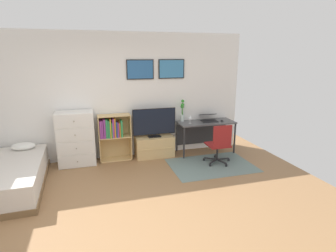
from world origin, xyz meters
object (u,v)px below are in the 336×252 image
Objects in this scene: computer_mouse at (222,121)px; bamboo_vase at (182,111)px; office_chair at (220,143)px; bookshelf at (113,133)px; dresser at (76,139)px; desk at (204,127)px; tv_stand at (154,146)px; wine_glass at (190,117)px; laptop at (208,118)px; television at (154,123)px.

computer_mouse is 0.20× the size of bamboo_vase.
bamboo_vase is at bearing 118.82° from office_chair.
computer_mouse is at bearing -4.37° from bookshelf.
computer_mouse is (2.48, -0.19, 0.14)m from bookshelf.
dresser is at bearing 177.69° from computer_mouse.
dresser is 2.86m from desk.
tv_stand is 1.67× the size of bamboo_vase.
wine_glass reaches higher than tv_stand.
bamboo_vase is at bearing 177.53° from laptop.
computer_mouse is (1.57, -0.12, -0.03)m from television.
bookshelf is at bearing 175.63° from computer_mouse.
laptop is at bearing 0.29° from tv_stand.
computer_mouse is at bearing -16.38° from bamboo_vase.
dresser is 1.33× the size of tv_stand.
tv_stand is 1.26m from desk.
television is 1.11× the size of office_chair.
bamboo_vase is at bearing 2.46° from bookshelf.
laptop is 0.31m from computer_mouse.
wine_glass reaches higher than laptop.
computer_mouse is at bearing -5.26° from tv_stand.
wine_glass is (1.71, -0.16, 0.26)m from bookshelf.
television is at bearing -178.89° from desk.
bookshelf is (0.75, 0.06, 0.05)m from dresser.
bookshelf is at bearing 178.82° from desk.
office_chair is 0.91m from laptop.
dresser reaches higher than desk.
tv_stand is at bearing 174.74° from computer_mouse.
dresser is 2.39m from bamboo_vase.
television is (0.90, -0.07, 0.17)m from bookshelf.
computer_mouse is at bearing -2.34° from wine_glass.
wine_glass is (0.80, -0.09, 0.09)m from television.
bamboo_vase reaches higher than desk.
desk is at bearing 1.11° from television.
bookshelf is 9.60× the size of computer_mouse.
desk is at bearing -12.33° from bamboo_vase.
computer_mouse is 0.78m from wine_glass.
tv_stand is (1.65, 0.02, -0.33)m from dresser.
desk is 2.56× the size of bamboo_vase.
computer_mouse is (1.57, -0.14, 0.52)m from tv_stand.
wine_glass reaches higher than computer_mouse.
desk is (1.21, 0.00, 0.37)m from tv_stand.
bamboo_vase is (-0.51, 0.11, 0.39)m from desk.
dresser is 1.31× the size of office_chair.
dresser is at bearing -179.48° from tv_stand.
laptop is 0.88× the size of bamboo_vase.
television reaches higher than office_chair.
computer_mouse is at bearing -22.00° from laptop.
bamboo_vase is (-0.61, 0.11, 0.19)m from laptop.
office_chair is at bearing -91.41° from desk.
laptop is 0.65m from bamboo_vase.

